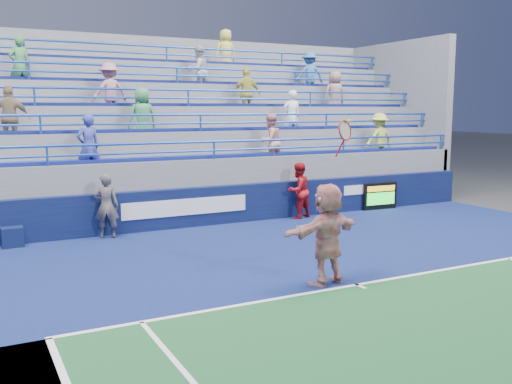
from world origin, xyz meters
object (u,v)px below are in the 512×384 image
judge_chair (12,235)px  tennis_player (327,234)px  serve_speed_board (380,196)px  ball_girl (298,191)px  line_judge (106,206)px

judge_chair → tennis_player: tennis_player is taller
serve_speed_board → ball_girl: 3.19m
line_judge → ball_girl: (5.73, 0.07, 0.01)m
serve_speed_board → ball_girl: size_ratio=0.76×
serve_speed_board → judge_chair: size_ratio=1.47×
tennis_player → line_judge: tennis_player is taller
line_judge → serve_speed_board: bearing=-160.5°
serve_speed_board → line_judge: bearing=-179.0°
judge_chair → line_judge: size_ratio=0.52×
judge_chair → ball_girl: ball_girl is taller
judge_chair → ball_girl: bearing=-0.3°
ball_girl → line_judge: bearing=-14.8°
serve_speed_board → judge_chair: 11.13m
tennis_player → ball_girl: tennis_player is taller
line_judge → ball_girl: size_ratio=0.99×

